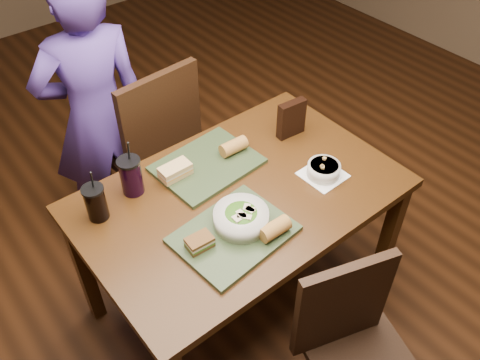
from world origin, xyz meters
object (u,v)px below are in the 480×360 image
tray_near (234,234)px  sandwich_far (175,171)px  tray_far (207,165)px  chip_bag (291,119)px  dining_table (240,208)px  baguette_near (275,229)px  diner (97,116)px  chair_far (155,143)px  cup_cola (96,203)px  soup_bowl (324,170)px  baguette_far (234,147)px  salad_bowl (241,217)px  sandwich_near (200,242)px  cup_berry (131,176)px  chair_near (355,345)px

tray_near → sandwich_far: sandwich_far is taller
tray_far → chip_bag: 0.44m
dining_table → baguette_near: baguette_near is taller
diner → sandwich_far: diner is taller
chair_far → cup_cola: 0.74m
chair_far → tray_near: size_ratio=2.41×
soup_bowl → baguette_far: baguette_far is taller
tray_near → salad_bowl: bearing=19.5°
chair_far → soup_bowl: (0.33, -0.85, 0.22)m
chip_bag → tray_far: bearing=177.7°
tray_near → tray_far: same height
sandwich_near → chip_bag: bearing=22.1°
baguette_near → cup_berry: size_ratio=0.47×
diner → baguette_far: diner is taller
baguette_near → chip_bag: bearing=41.5°
diner → baguette_near: bearing=105.4°
dining_table → chair_far: 0.71m
dining_table → tray_far: tray_far is taller
tray_far → sandwich_far: 0.15m
sandwich_near → chip_bag: chip_bag is taller
dining_table → salad_bowl: size_ratio=6.21×
chair_near → diner: (-0.20, 1.53, 0.27)m
chair_far → salad_bowl: (-0.12, -0.86, 0.24)m
chair_far → chip_bag: bearing=-53.1°
cup_berry → salad_bowl: bearing=-63.1°
soup_bowl → cup_cola: 0.93m
chair_near → sandwich_far: bearing=99.7°
sandwich_far → chip_bag: (0.58, -0.08, 0.04)m
chair_far → cup_berry: (-0.34, -0.43, 0.27)m
dining_table → baguette_far: 0.28m
salad_bowl → sandwich_near: salad_bowl is taller
chip_bag → chair_near: bearing=-111.6°
baguette_near → sandwich_near: bearing=153.1°
chair_near → sandwich_far: chair_near is taller
chair_far → soup_bowl: bearing=-68.7°
chair_near → soup_bowl: 0.70m
cup_cola → chip_bag: bearing=-5.3°
chip_bag → salad_bowl: bearing=-145.2°
baguette_far → salad_bowl: bearing=-124.7°
diner → soup_bowl: diner is taller
salad_bowl → baguette_near: bearing=-61.8°
diner → cup_berry: diner is taller
sandwich_far → baguette_far: size_ratio=1.09×
soup_bowl → sandwich_far: (-0.49, 0.37, 0.01)m
cup_cola → cup_berry: bearing=12.5°
dining_table → cup_cola: bearing=154.6°
chair_near → tray_far: 0.93m
salad_bowl → soup_bowl: bearing=1.0°
chair_far → sandwich_near: size_ratio=10.19×
tray_far → salad_bowl: salad_bowl is taller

